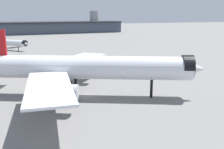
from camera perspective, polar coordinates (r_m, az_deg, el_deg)
ground at (r=66.01m, az=-5.59°, el=-4.77°), size 900.00×900.00×0.00m
airliner_near_gate at (r=64.02m, az=-6.84°, el=1.50°), size 57.88×51.83×16.83m
airliner_far_taxiway at (r=161.71m, az=-23.12°, el=6.64°), size 29.83×29.69×9.62m
terminal_building at (r=278.38m, az=-21.14°, el=9.71°), size 232.09×46.39×23.46m
service_truck_front at (r=97.71m, az=-16.58°, el=1.72°), size 5.93×3.87×3.00m
baggage_tug_wing at (r=100.71m, az=-4.29°, el=2.23°), size 3.57×3.10×1.85m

